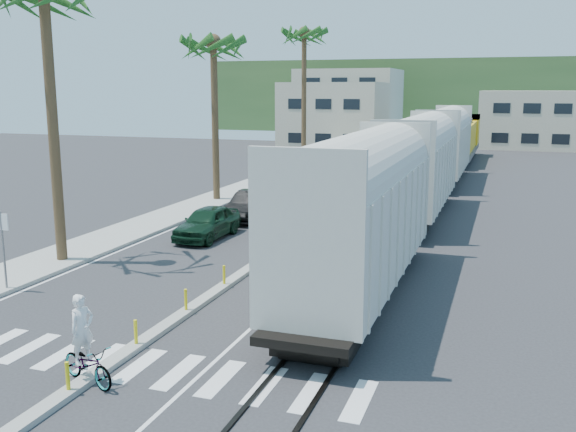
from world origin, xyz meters
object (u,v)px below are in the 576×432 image
object	(u,v)px
street_sign	(2,239)
car_lead	(207,223)
car_second	(251,205)
cyclist	(87,356)

from	to	relation	value
street_sign	car_lead	xyz separation A→B (m)	(3.19, 10.05, -1.18)
car_second	cyclist	size ratio (longest dim) A/B	2.07
car_second	cyclist	distance (m)	20.73
street_sign	car_lead	bearing A→B (deg)	72.39
car_second	street_sign	bearing A→B (deg)	-102.80
car_lead	cyclist	xyz separation A→B (m)	(4.16, -15.37, -0.07)
street_sign	cyclist	world-z (taller)	street_sign
street_sign	cyclist	distance (m)	9.16
car_lead	cyclist	distance (m)	15.92
car_second	cyclist	xyz separation A→B (m)	(3.88, -20.37, -0.08)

